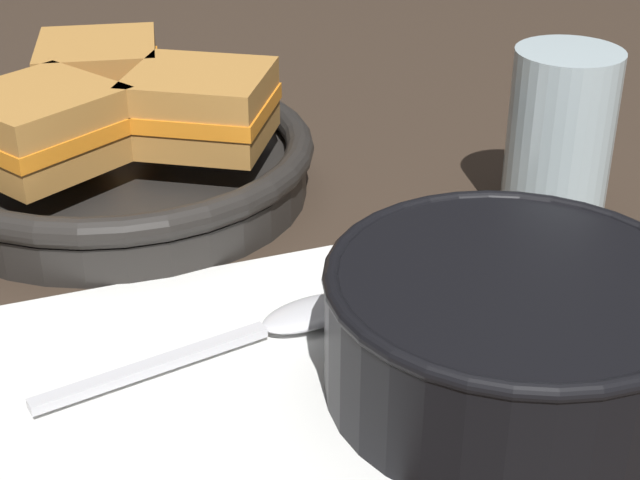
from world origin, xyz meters
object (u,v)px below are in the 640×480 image
object	(u,v)px
drinking_glass	(560,138)
sandwich_far_left	(200,107)
sandwich_near_left	(99,75)
sandwich_near_right	(41,128)
soup_bowl	(511,325)
spoon	(271,327)
skillet	(121,165)

from	to	relation	value
drinking_glass	sandwich_far_left	bearing A→B (deg)	161.53
sandwich_near_left	sandwich_near_right	size ratio (longest dim) A/B	0.76
soup_bowl	drinking_glass	xyz separation A→B (m)	(0.09, 0.16, 0.02)
sandwich_near_left	drinking_glass	distance (m)	0.31
spoon	sandwich_near_right	xyz separation A→B (m)	(-0.11, 0.15, 0.06)
soup_bowl	spoon	xyz separation A→B (m)	(-0.10, 0.06, -0.03)
sandwich_far_left	spoon	bearing A→B (deg)	-84.47
sandwich_near_left	drinking_glass	xyz separation A→B (m)	(0.27, -0.15, -0.01)
sandwich_near_left	sandwich_near_right	xyz separation A→B (m)	(-0.03, -0.09, 0.00)
soup_bowl	sandwich_near_right	bearing A→B (deg)	134.46
sandwich_near_left	skillet	bearing A→B (deg)	-80.74
sandwich_near_right	sandwich_far_left	size ratio (longest dim) A/B	1.07
soup_bowl	sandwich_far_left	xyz separation A→B (m)	(-0.12, 0.23, 0.03)
spoon	sandwich_near_left	distance (m)	0.26
skillet	drinking_glass	world-z (taller)	drinking_glass
sandwich_near_left	sandwich_far_left	distance (m)	0.10
spoon	sandwich_near_left	bearing A→B (deg)	87.26
spoon	drinking_glass	xyz separation A→B (m)	(0.19, 0.10, 0.05)
soup_bowl	spoon	size ratio (longest dim) A/B	1.00
spoon	drinking_glass	world-z (taller)	drinking_glass
spoon	sandwich_far_left	bearing A→B (deg)	75.07
soup_bowl	sandwich_far_left	distance (m)	0.26
sandwich_near_right	skillet	bearing A→B (deg)	39.26
sandwich_near_right	drinking_glass	xyz separation A→B (m)	(0.31, -0.05, -0.01)
sandwich_near_right	sandwich_near_left	bearing A→B (deg)	69.26
sandwich_far_left	drinking_glass	distance (m)	0.22
spoon	sandwich_near_right	size ratio (longest dim) A/B	1.47
soup_bowl	drinking_glass	world-z (taller)	drinking_glass
drinking_glass	skillet	bearing A→B (deg)	161.07
sandwich_far_left	sandwich_near_left	bearing A→B (deg)	129.26
sandwich_near_right	drinking_glass	distance (m)	0.31
skillet	sandwich_near_right	size ratio (longest dim) A/B	2.16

